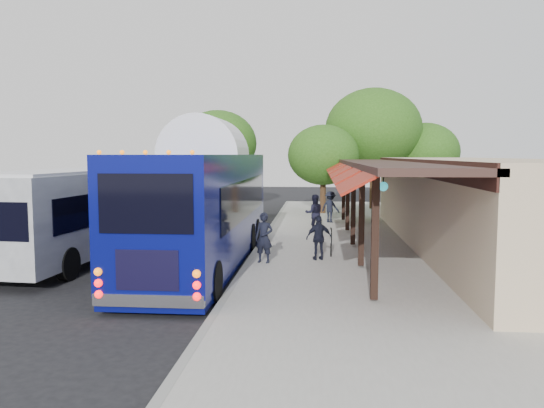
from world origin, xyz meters
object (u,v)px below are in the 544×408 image
at_px(sign_board, 331,237).
at_px(ped_a, 264,238).
at_px(ped_b, 314,213).
at_px(ped_d, 330,207).
at_px(city_bus, 96,207).
at_px(coach_bus, 205,201).
at_px(ped_c, 319,238).

bearing_deg(sign_board, ped_a, -153.60).
bearing_deg(ped_b, ped_d, -112.70).
bearing_deg(city_bus, sign_board, -0.55).
height_order(coach_bus, ped_d, coach_bus).
bearing_deg(city_bus, ped_b, 37.14).
bearing_deg(ped_b, coach_bus, 52.86).
distance_m(coach_bus, sign_board, 4.60).
height_order(ped_c, ped_d, ped_d).
xyz_separation_m(city_bus, sign_board, (8.86, -0.63, -0.95)).
bearing_deg(ped_c, ped_d, -110.14).
bearing_deg(ped_c, ped_b, -104.84).
height_order(ped_a, ped_d, ped_a).
distance_m(coach_bus, ped_a, 2.39).
bearing_deg(ped_a, sign_board, 42.45).
bearing_deg(ped_a, ped_b, 91.53).
bearing_deg(ped_c, ped_a, 2.67).
height_order(ped_a, ped_b, ped_b).
distance_m(ped_a, ped_b, 7.50).
relative_size(ped_a, sign_board, 1.67).
distance_m(ped_c, sign_board, 0.72).
height_order(city_bus, ped_a, city_bus).
xyz_separation_m(ped_b, sign_board, (0.64, -6.10, -0.19)).
bearing_deg(ped_d, coach_bus, 100.71).
relative_size(coach_bus, city_bus, 1.04).
relative_size(coach_bus, ped_c, 8.24).
distance_m(ped_b, sign_board, 6.14).
bearing_deg(ped_d, ped_a, 111.16).
height_order(coach_bus, city_bus, coach_bus).
bearing_deg(city_bus, ped_d, 48.30).
xyz_separation_m(coach_bus, ped_a, (2.05, -0.34, -1.17)).
bearing_deg(sign_board, coach_bus, -170.43).
bearing_deg(ped_c, sign_board, -142.93).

